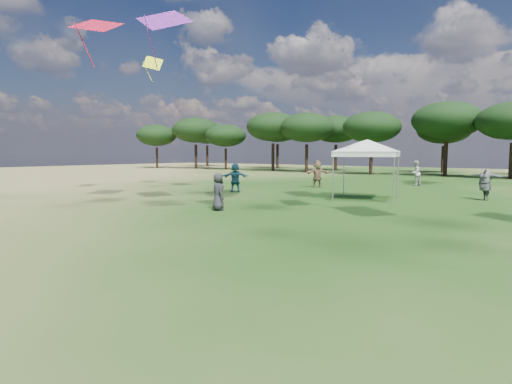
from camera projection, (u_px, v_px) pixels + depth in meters
tent_left at (367, 142)px, 21.24m from camera, size 5.81×5.81×3.30m
festival_crowd at (504, 183)px, 20.96m from camera, size 29.50×22.87×1.92m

